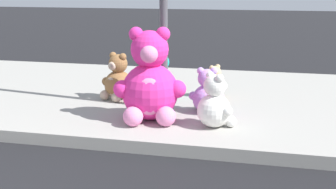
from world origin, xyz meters
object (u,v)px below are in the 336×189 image
plush_teal (159,78)px  plush_brown (118,81)px  plush_pink_large (150,84)px  plush_lavender (207,94)px  plush_tan (214,84)px  plush_white (215,105)px

plush_teal → plush_brown: size_ratio=0.98×
plush_pink_large → plush_brown: bearing=129.4°
plush_pink_large → plush_teal: (-0.20, 1.24, -0.20)m
plush_pink_large → plush_brown: (-0.75, 0.91, -0.19)m
plush_lavender → plush_teal: bearing=139.1°
plush_teal → plush_tan: size_ratio=1.36×
plush_lavender → plush_white: bearing=-72.2°
plush_brown → plush_lavender: (1.40, -0.41, -0.03)m
plush_brown → plush_white: (1.59, -1.01, -0.01)m
plush_lavender → plush_pink_large: bearing=-141.9°
plush_teal → plush_tan: 0.84m
plush_brown → plush_lavender: bearing=-16.2°
plush_pink_large → plush_teal: plush_pink_large is taller
plush_lavender → plush_brown: bearing=163.8°
plush_pink_large → plush_lavender: 0.85m
plush_brown → plush_white: bearing=-32.3°
plush_teal → plush_lavender: plush_teal is taller
plush_tan → plush_white: 1.45m
plush_tan → plush_white: plush_white is taller
plush_pink_large → plush_teal: size_ratio=1.71×
plush_pink_large → plush_lavender: (0.65, 0.51, -0.22)m
plush_pink_large → plush_tan: size_ratio=2.34×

